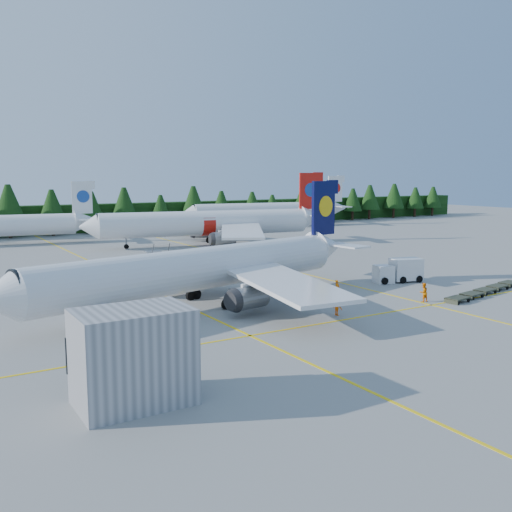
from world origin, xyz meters
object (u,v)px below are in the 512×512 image
airliner_navy (193,271)px  service_truck (398,271)px  airstairs (164,281)px  airliner_red (203,224)px

airliner_navy → service_truck: 25.73m
airstairs → service_truck: (24.42, -10.70, 0.52)m
airstairs → service_truck: bearing=-19.9°
airliner_navy → airstairs: (1.21, 10.11, -2.66)m
airliner_red → airstairs: airliner_red is taller
airliner_navy → airliner_red: 47.74m
airliner_navy → airstairs: 10.53m
airliner_navy → airliner_red: size_ratio=0.91×
airliner_navy → service_truck: (25.63, -0.58, -2.14)m
airstairs → airliner_red: bearing=61.3°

